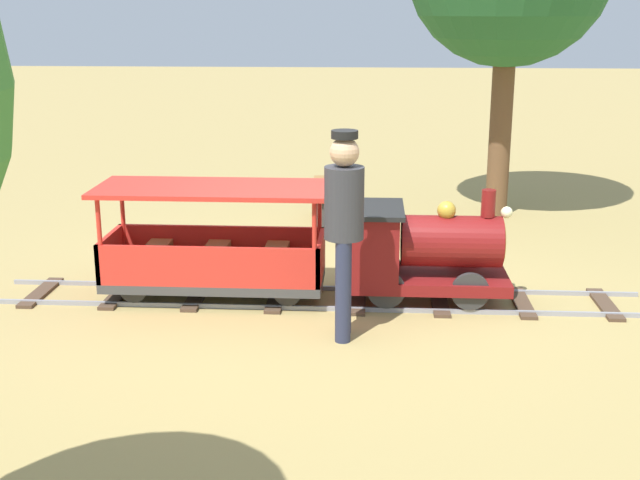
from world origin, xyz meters
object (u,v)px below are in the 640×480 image
at_px(passenger_car, 215,252).
at_px(park_bench, 334,189).
at_px(conductor_person, 344,218).
at_px(locomotive, 416,249).

height_order(passenger_car, park_bench, passenger_car).
bearing_deg(conductor_person, park_bench, -176.22).
bearing_deg(passenger_car, conductor_person, 54.27).
height_order(passenger_car, conductor_person, conductor_person).
bearing_deg(conductor_person, passenger_car, -125.73).
bearing_deg(park_bench, conductor_person, 3.78).
xyz_separation_m(passenger_car, conductor_person, (0.83, 1.16, 0.53)).
relative_size(passenger_car, park_bench, 1.52).
bearing_deg(locomotive, passenger_car, -90.00).
distance_m(locomotive, park_bench, 2.86).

